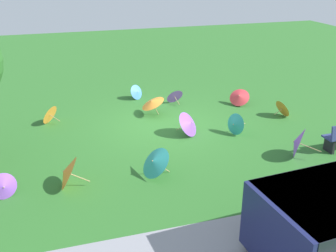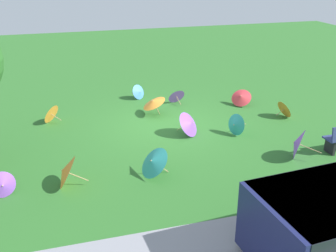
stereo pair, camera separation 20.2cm
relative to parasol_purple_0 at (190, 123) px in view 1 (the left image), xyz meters
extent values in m
plane|color=#2D6B28|center=(0.59, -1.06, -0.40)|extent=(40.00, 40.00, 0.00)
cylinder|color=black|center=(0.25, 5.42, -0.02)|extent=(0.77, 0.28, 0.76)
cube|color=black|center=(-3.54, 2.36, -0.18)|extent=(0.09, 0.41, 0.45)
cylinder|color=tan|center=(0.20, -0.19, -0.18)|extent=(0.32, 0.30, 0.29)
cone|color=purple|center=(0.00, 0.00, 0.00)|extent=(1.04, 1.05, 0.81)
sphere|color=tan|center=(-0.05, 0.05, 0.05)|extent=(0.06, 0.06, 0.05)
cylinder|color=tan|center=(-2.92, -2.25, -0.25)|extent=(0.21, 0.23, 0.31)
cone|color=#D8383F|center=(-2.80, -2.11, -0.04)|extent=(1.02, 1.01, 0.63)
sphere|color=tan|center=(-2.76, -2.07, 0.02)|extent=(0.06, 0.06, 0.05)
cylinder|color=tan|center=(3.72, 2.21, -0.14)|extent=(0.50, 0.12, 0.28)
cone|color=orange|center=(4.03, 2.15, 0.03)|extent=(0.71, 0.98, 0.86)
sphere|color=tan|center=(4.10, 2.14, 0.06)|extent=(0.05, 0.04, 0.05)
cylinder|color=tan|center=(4.14, -2.19, -0.17)|extent=(0.33, 0.26, 0.20)
cone|color=orange|center=(4.34, -2.34, -0.05)|extent=(0.76, 0.81, 0.70)
sphere|color=tan|center=(4.39, -2.38, -0.03)|extent=(0.06, 0.06, 0.05)
cylinder|color=tan|center=(0.58, -2.07, -0.18)|extent=(0.22, 0.02, 0.44)
cone|color=orange|center=(0.71, -2.07, 0.10)|extent=(0.84, 0.87, 0.49)
sphere|color=tan|center=(0.74, -2.07, 0.16)|extent=(0.05, 0.04, 0.05)
cylinder|color=tan|center=(-2.68, 2.62, -0.02)|extent=(0.47, 0.43, 0.16)
cone|color=purple|center=(-2.39, 2.36, 0.06)|extent=(0.89, 0.93, 0.93)
sphere|color=tan|center=(-2.33, 2.31, 0.08)|extent=(0.06, 0.06, 0.04)
cylinder|color=tan|center=(-1.66, 0.28, -0.10)|extent=(0.43, 0.18, 0.11)
cone|color=teal|center=(-1.40, 0.38, -0.05)|extent=(0.47, 0.74, 0.71)
sphere|color=tan|center=(-1.35, 0.40, -0.04)|extent=(0.05, 0.05, 0.04)
cylinder|color=tan|center=(-3.59, -0.54, -0.19)|extent=(0.34, 0.07, 0.19)
cone|color=orange|center=(-3.81, -0.57, -0.07)|extent=(0.50, 0.72, 0.66)
sphere|color=tan|center=(-3.86, -0.58, -0.05)|extent=(0.05, 0.04, 0.05)
cylinder|color=tan|center=(-0.50, -2.85, -0.22)|extent=(0.09, 0.37, 0.24)
cone|color=purple|center=(-0.45, -3.07, -0.08)|extent=(0.75, 0.57, 0.64)
sphere|color=tan|center=(-0.44, -3.12, -0.05)|extent=(0.04, 0.06, 0.05)
cylinder|color=tan|center=(5.57, 2.01, -0.14)|extent=(0.14, 0.39, 0.12)
cone|color=purple|center=(5.50, 2.24, -0.08)|extent=(0.69, 0.42, 0.65)
sphere|color=tan|center=(5.49, 2.29, -0.06)|extent=(0.05, 0.05, 0.04)
cylinder|color=tan|center=(0.96, -4.17, -0.19)|extent=(0.23, 0.29, 0.16)
cone|color=#4C8CE5|center=(0.83, -3.99, -0.10)|extent=(0.69, 0.64, 0.61)
sphere|color=tan|center=(0.79, -3.95, -0.08)|extent=(0.06, 0.06, 0.05)
cylinder|color=tan|center=(1.55, 2.20, -0.21)|extent=(0.42, 0.12, 0.39)
cone|color=teal|center=(1.80, 2.26, 0.03)|extent=(0.89, 1.03, 0.75)
sphere|color=tan|center=(1.85, 2.27, 0.07)|extent=(0.06, 0.05, 0.05)
camera|label=1|loc=(4.14, 11.18, 4.93)|focal=42.78mm
camera|label=2|loc=(3.94, 11.24, 4.93)|focal=42.78mm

